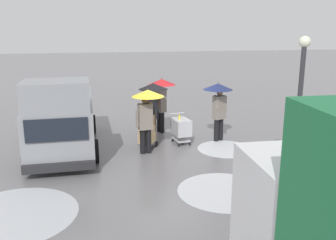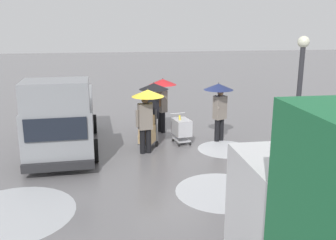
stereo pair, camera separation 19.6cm
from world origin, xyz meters
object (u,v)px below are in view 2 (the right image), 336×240
Objects in this scene: cargo_van_parked_right at (63,116)px; pedestrian_pink_side at (147,106)px; street_lamp at (299,98)px; pedestrian_far_side at (153,98)px; pedestrian_black_side at (162,93)px; pedestrian_white_side at (219,98)px; hand_dolly_boxes at (147,130)px; shopping_cart_vendor at (182,128)px.

cargo_van_parked_right reaches higher than pedestrian_pink_side.
cargo_van_parked_right is at bearing -33.36° from street_lamp.
cargo_van_parked_right reaches higher than pedestrian_far_side.
pedestrian_pink_side and pedestrian_black_side have the same top height.
cargo_van_parked_right is at bearing 0.83° from pedestrian_white_side.
street_lamp reaches higher than pedestrian_black_side.
hand_dolly_boxes is 1.35m from pedestrian_far_side.
cargo_van_parked_right is 5.41m from pedestrian_white_side.
cargo_van_parked_right is 4.11× the size of hand_dolly_boxes.
pedestrian_far_side is (0.94, -0.54, 1.02)m from shopping_cart_vendor.
pedestrian_far_side is (-0.33, -0.91, 0.94)m from hand_dolly_boxes.
hand_dolly_boxes is at bearing 8.98° from pedestrian_white_side.
shopping_cart_vendor is at bearing -179.43° from cargo_van_parked_right.
cargo_van_parked_right reaches higher than pedestrian_black_side.
hand_dolly_boxes is 2.25m from pedestrian_black_side.
hand_dolly_boxes is 2.82m from pedestrian_white_side.
pedestrian_far_side is at bearing -12.30° from pedestrian_white_side.
pedestrian_far_side is (-3.10, -0.58, 0.41)m from cargo_van_parked_right.
shopping_cart_vendor is 1.69m from pedestrian_white_side.
hand_dolly_boxes is 5.28m from street_lamp.
shopping_cart_vendor is at bearing -163.44° from hand_dolly_boxes.
shopping_cart_vendor is 1.87m from pedestrian_black_side.
pedestrian_black_side is at bearing -156.56° from cargo_van_parked_right.
pedestrian_black_side is at bearing -115.91° from pedestrian_far_side.
hand_dolly_boxes is (-2.77, 0.34, -0.54)m from cargo_van_parked_right.
street_lamp is at bearing 123.27° from pedestrian_far_side.
pedestrian_black_side is at bearing -72.82° from shopping_cart_vendor.
pedestrian_pink_side is (0.05, 0.43, 0.94)m from hand_dolly_boxes.
shopping_cart_vendor is 1.48m from pedestrian_far_side.
cargo_van_parked_right is 2.51× the size of pedestrian_black_side.
shopping_cart_vendor is at bearing -148.42° from pedestrian_pink_side.
pedestrian_pink_side reaches higher than shopping_cart_vendor.
pedestrian_far_side reaches higher than hand_dolly_boxes.
cargo_van_parked_right reaches higher than hand_dolly_boxes.
cargo_van_parked_right is 2.51× the size of pedestrian_pink_side.
street_lamp reaches higher than pedestrian_pink_side.
pedestrian_pink_side is at bearing 83.53° from hand_dolly_boxes.
pedestrian_white_side is (-2.67, -0.85, 0.00)m from pedestrian_pink_side.
pedestrian_white_side is at bearing -162.42° from pedestrian_pink_side.
pedestrian_far_side is at bearing -29.87° from shopping_cart_vendor.
shopping_cart_vendor is 0.79× the size of hand_dolly_boxes.
shopping_cart_vendor is at bearing 1.60° from pedestrian_white_side.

